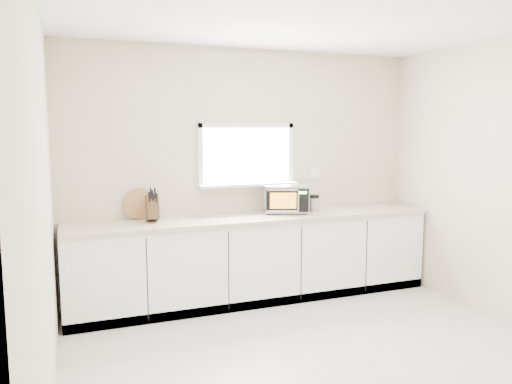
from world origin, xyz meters
name	(u,v)px	position (x,y,z in m)	size (l,w,h in m)	color
ground	(334,369)	(0.00, 0.00, 0.00)	(4.00, 4.00, 0.00)	beige
back_wall	(246,172)	(0.00, 2.00, 1.36)	(4.00, 0.17, 2.70)	beige
cabinets	(256,260)	(0.00, 1.70, 0.44)	(3.92, 0.60, 0.88)	white
countertop	(256,218)	(0.00, 1.69, 0.90)	(3.92, 0.64, 0.04)	beige
microwave	(286,198)	(0.39, 1.79, 1.08)	(0.57, 0.50, 0.31)	black
knife_block	(152,207)	(-1.08, 1.75, 1.07)	(0.12, 0.24, 0.34)	#4F341C
cutting_board	(139,204)	(-1.18, 1.94, 1.08)	(0.32, 0.32, 0.02)	#A76F40
coffee_grinder	(314,203)	(0.72, 1.73, 1.01)	(0.13, 0.13, 0.19)	#AAACB1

